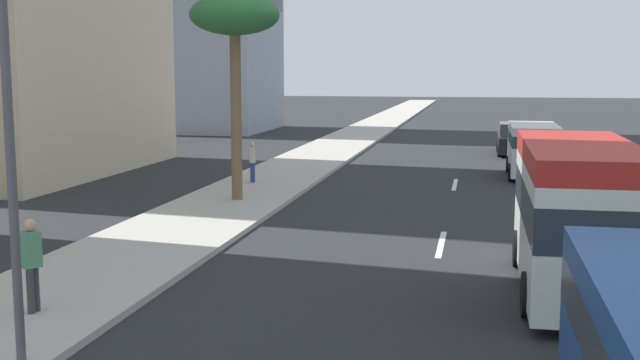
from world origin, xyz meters
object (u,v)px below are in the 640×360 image
object	(u,v)px
pedestrian_near_lamp	(252,160)
pedestrian_mid_block	(32,261)
palm_tree	(235,21)
van_lead	(533,147)
car_third	(514,140)
minibus_second	(577,211)
street_lamp	(15,102)

from	to	relation	value
pedestrian_near_lamp	pedestrian_mid_block	world-z (taller)	pedestrian_mid_block
pedestrian_near_lamp	palm_tree	world-z (taller)	palm_tree
van_lead	pedestrian_mid_block	distance (m)	24.06
car_third	palm_tree	size ratio (longest dim) A/B	0.68
pedestrian_near_lamp	palm_tree	distance (m)	6.53
minibus_second	pedestrian_mid_block	xyz separation A→B (m)	(-3.92, 9.84, -0.58)
minibus_second	palm_tree	bearing A→B (deg)	48.21
car_third	pedestrian_near_lamp	distance (m)	17.50
minibus_second	pedestrian_mid_block	world-z (taller)	minibus_second
car_third	street_lamp	bearing A→B (deg)	165.81
car_third	street_lamp	world-z (taller)	street_lamp
van_lead	pedestrian_mid_block	world-z (taller)	van_lead
van_lead	street_lamp	xyz separation A→B (m)	(-24.13, 8.80, 2.78)
pedestrian_mid_block	street_lamp	size ratio (longest dim) A/B	0.28
pedestrian_mid_block	palm_tree	xyz separation A→B (m)	(12.87, 0.17, 5.01)
palm_tree	street_lamp	distance (m)	15.37
van_lead	pedestrian_mid_block	bearing A→B (deg)	155.20
minibus_second	car_third	size ratio (longest dim) A/B	1.45
van_lead	palm_tree	xyz separation A→B (m)	(-8.97, 10.26, 4.84)
van_lead	pedestrian_near_lamp	size ratio (longest dim) A/B	3.03
minibus_second	street_lamp	size ratio (longest dim) A/B	1.07
minibus_second	street_lamp	bearing A→B (deg)	126.00
palm_tree	street_lamp	xyz separation A→B (m)	(-15.16, -1.46, -2.06)
car_third	pedestrian_mid_block	size ratio (longest dim) A/B	2.68
van_lead	minibus_second	xyz separation A→B (m)	(-17.92, 0.25, 0.40)
pedestrian_near_lamp	street_lamp	xyz separation A→B (m)	(-19.19, -2.09, 3.04)
car_third	minibus_second	bearing A→B (deg)	-179.67
palm_tree	street_lamp	bearing A→B (deg)	-174.50
minibus_second	car_third	xyz separation A→B (m)	(26.99, 0.15, -0.88)
minibus_second	pedestrian_mid_block	bearing A→B (deg)	111.73
pedestrian_near_lamp	pedestrian_mid_block	bearing A→B (deg)	-15.37
pedestrian_near_lamp	car_third	bearing A→B (deg)	125.10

